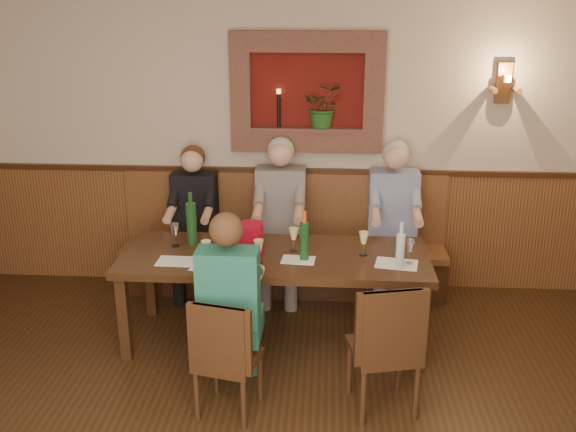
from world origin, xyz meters
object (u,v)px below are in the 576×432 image
Objects in this scene: water_bottle at (400,250)px; person_bench_left at (194,235)px; chair_near_left at (228,379)px; person_bench_mid at (280,233)px; spittoon_bucket at (250,238)px; person_bench_right at (392,236)px; wine_bottle_green_a at (304,240)px; dining_table at (275,263)px; person_chair_front at (232,321)px; wine_bottle_green_b at (192,222)px; chair_near_right at (383,372)px; bench at (284,258)px.

person_bench_left is at bearing 149.06° from water_bottle.
chair_near_left is 0.58× the size of person_bench_mid.
spittoon_bucket is (0.62, -0.81, 0.29)m from person_bench_left.
person_bench_mid is (0.21, 1.82, 0.37)m from chair_near_left.
person_bench_left reaches higher than chair_near_left.
person_bench_right is 1.24m from wine_bottle_green_a.
person_chair_front is (-0.23, -0.78, -0.11)m from dining_table.
person_bench_left is 0.75m from wine_bottle_green_b.
wine_bottle_green_b is at bearing 163.14° from wine_bottle_green_a.
person_bench_right is 4.09× the size of water_bottle.
person_bench_mid reaches higher than person_bench_left.
wine_bottle_green_a reaches higher than spittoon_bucket.
water_bottle reaches higher than spittoon_bucket.
person_chair_front is 1.34m from water_bottle.
chair_near_right reaches higher than dining_table.
person_bench_mid reaches higher than person_bench_right.
person_bench_left is 0.80m from person_bench_mid.
chair_near_right is 2.45× the size of wine_bottle_green_a.
person_chair_front is at bearing -92.48° from spittoon_bucket.
person_bench_mid reaches higher than dining_table.
chair_near_left is at bearing -68.77° from wine_bottle_green_b.
person_chair_front is (0.59, -1.62, -0.01)m from person_bench_left.
chair_near_right reaches higher than chair_near_left.
person_bench_right is 6.13× the size of spittoon_bucket.
dining_table is at bearing -139.95° from person_bench_right.
person_bench_left is 0.95× the size of person_bench_right.
dining_table is 1.01m from bench.
person_bench_mid is 1.46m from water_bottle.
chair_near_right is at bearing -64.29° from person_bench_mid.
dining_table is at bearing -7.79° from spittoon_bucket.
chair_near_right is at bearing -5.18° from person_chair_front.
water_bottle is at bearing -12.95° from dining_table.
person_bench_mid is at bearing 132.55° from water_bottle.
chair_near_right is at bearing -102.42° from water_bottle.
dining_table is 0.82m from person_chair_front.
water_bottle is (1.18, 0.77, 0.64)m from chair_near_left.
chair_near_left is 0.62× the size of person_bench_left.
spittoon_bucket is 0.56× the size of wine_bottle_green_b.
bench is 6.96× the size of wine_bottle_green_b.
person_bench_mid reaches higher than chair_near_right.
spittoon_bucket is (-0.20, 0.03, 0.19)m from dining_table.
wine_bottle_green_a is at bearing -21.71° from dining_table.
dining_table is 1.74× the size of person_chair_front.
spittoon_bucket is at bearing 167.92° from water_bottle.
person_bench_right is (0.99, 0.84, -0.06)m from dining_table.
person_bench_mid is (-0.02, 0.84, -0.06)m from dining_table.
person_bench_right is at bearing 40.05° from dining_table.
bench is at bearing 7.31° from person_bench_left.
chair_near_right is at bearing -46.62° from person_bench_left.
person_bench_mid is at bearing -101.80° from bench.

